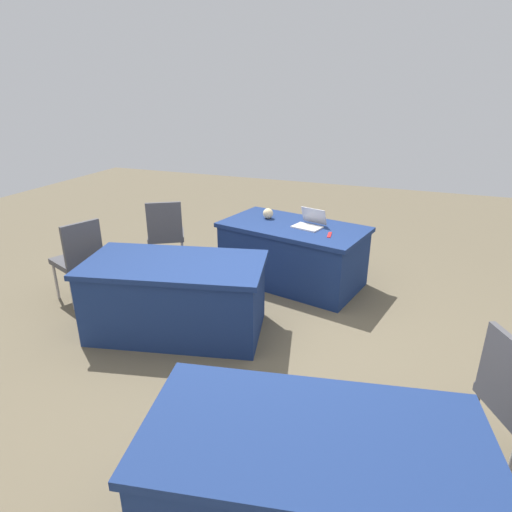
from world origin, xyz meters
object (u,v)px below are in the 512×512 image
(yarn_ball, at_px, (268,213))
(chair_near_front, at_px, (166,232))
(table_foreground, at_px, (293,254))
(laptop_silver, at_px, (309,224))
(scissors_red, at_px, (329,235))
(chair_tucked_left, at_px, (79,256))
(table_mid_right, at_px, (176,297))
(table_mid_left, at_px, (311,489))

(yarn_ball, bearing_deg, chair_near_front, 21.40)
(table_foreground, bearing_deg, laptop_silver, -178.71)
(yarn_ball, xyz_separation_m, scissors_red, (-0.84, 0.36, -0.06))
(table_foreground, distance_m, yarn_ball, 0.59)
(chair_near_front, relative_size, laptop_silver, 2.50)
(chair_tucked_left, distance_m, yarn_ball, 2.23)
(chair_near_front, relative_size, scissors_red, 5.38)
(chair_tucked_left, relative_size, laptop_silver, 2.43)
(chair_tucked_left, bearing_deg, table_foreground, -35.79)
(laptop_silver, height_order, scissors_red, laptop_silver)
(table_mid_right, distance_m, chair_near_front, 1.45)
(table_foreground, height_order, laptop_silver, laptop_silver)
(chair_tucked_left, bearing_deg, table_mid_left, -99.00)
(chair_tucked_left, height_order, laptop_silver, chair_tucked_left)
(chair_tucked_left, distance_m, scissors_red, 2.74)
(table_foreground, height_order, yarn_ball, yarn_ball)
(table_mid_left, xyz_separation_m, table_mid_right, (1.74, -1.61, 0.00))
(table_foreground, distance_m, chair_near_front, 1.60)
(table_foreground, bearing_deg, yarn_ball, -22.42)
(chair_near_front, xyz_separation_m, chair_tucked_left, (0.48, 0.99, -0.03))
(chair_near_front, xyz_separation_m, laptop_silver, (-1.75, -0.32, 0.21))
(table_foreground, bearing_deg, scissors_red, 156.19)
(table_mid_left, height_order, scissors_red, scissors_red)
(scissors_red, bearing_deg, table_mid_left, 4.61)
(table_foreground, bearing_deg, table_mid_right, 63.82)
(chair_tucked_left, distance_m, laptop_silver, 2.59)
(table_mid_right, xyz_separation_m, chair_near_front, (0.83, -1.18, 0.19))
(table_foreground, relative_size, table_mid_right, 0.99)
(chair_near_front, relative_size, chair_tucked_left, 1.03)
(table_foreground, bearing_deg, chair_tucked_left, 32.55)
(table_mid_right, bearing_deg, chair_near_front, -54.87)
(chair_near_front, bearing_deg, table_mid_right, -85.55)
(laptop_silver, xyz_separation_m, yarn_ball, (0.56, -0.15, 0.02))
(table_mid_left, xyz_separation_m, chair_near_front, (2.56, -2.79, 0.19))
(table_foreground, distance_m, scissors_red, 0.63)
(table_foreground, bearing_deg, table_mid_left, 107.93)
(table_foreground, height_order, table_mid_right, same)
(table_mid_left, height_order, yarn_ball, yarn_ball)
(chair_near_front, bearing_deg, chair_tucked_left, -146.46)
(table_foreground, distance_m, chair_tucked_left, 2.42)
(table_mid_left, xyz_separation_m, chair_tucked_left, (3.04, -1.80, 0.17))
(table_mid_right, height_order, laptop_silver, laptop_silver)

